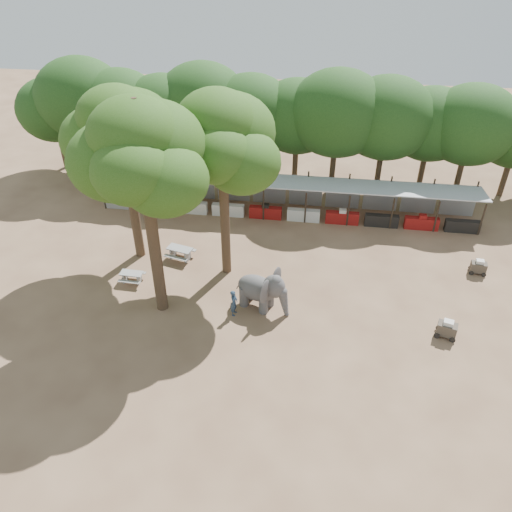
# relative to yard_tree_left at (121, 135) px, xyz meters

# --- Properties ---
(ground) EXTENTS (100.00, 100.00, 0.00)m
(ground) POSITION_rel_yard_tree_left_xyz_m (9.13, -7.19, -8.20)
(ground) COLOR brown
(ground) RESTS_ON ground
(vendor_stalls) EXTENTS (28.00, 2.99, 2.80)m
(vendor_stalls) POSITION_rel_yard_tree_left_xyz_m (9.13, 6.65, -7.02)
(vendor_stalls) COLOR #A6A8AE
(vendor_stalls) RESTS_ON ground
(yard_tree_left) EXTENTS (7.10, 6.90, 11.02)m
(yard_tree_left) POSITION_rel_yard_tree_left_xyz_m (0.00, 0.00, 0.00)
(yard_tree_left) COLOR #332316
(yard_tree_left) RESTS_ON ground
(yard_tree_center) EXTENTS (7.10, 6.90, 12.04)m
(yard_tree_center) POSITION_rel_yard_tree_left_xyz_m (3.00, -5.00, 1.01)
(yard_tree_center) COLOR #332316
(yard_tree_center) RESTS_ON ground
(yard_tree_back) EXTENTS (7.10, 6.90, 11.36)m
(yard_tree_back) POSITION_rel_yard_tree_left_xyz_m (6.00, -1.00, 0.34)
(yard_tree_back) COLOR #332316
(yard_tree_back) RESTS_ON ground
(backdrop_trees) EXTENTS (46.46, 5.95, 8.33)m
(backdrop_trees) POSITION_rel_yard_tree_left_xyz_m (9.13, 11.81, -2.69)
(backdrop_trees) COLOR #332316
(backdrop_trees) RESTS_ON ground
(elephant) EXTENTS (3.36, 2.58, 2.50)m
(elephant) POSITION_rel_yard_tree_left_xyz_m (8.82, -4.35, -6.95)
(elephant) COLOR #413F3F
(elephant) RESTS_ON ground
(handler) EXTENTS (0.45, 0.62, 1.62)m
(handler) POSITION_rel_yard_tree_left_xyz_m (7.31, -5.19, -7.39)
(handler) COLOR #26384C
(handler) RESTS_ON ground
(picnic_table_near) EXTENTS (1.43, 1.29, 0.69)m
(picnic_table_near) POSITION_rel_yard_tree_left_xyz_m (0.62, -3.14, -7.75)
(picnic_table_near) COLOR gray
(picnic_table_near) RESTS_ON ground
(picnic_table_far) EXTENTS (1.96, 1.84, 0.82)m
(picnic_table_far) POSITION_rel_yard_tree_left_xyz_m (2.89, -0.31, -7.66)
(picnic_table_far) COLOR gray
(picnic_table_far) RESTS_ON ground
(cart_front) EXTENTS (1.25, 0.99, 1.07)m
(cart_front) POSITION_rel_yard_tree_left_xyz_m (18.81, -5.40, -7.67)
(cart_front) COLOR #372E25
(cart_front) RESTS_ON ground
(cart_back) EXTENTS (1.08, 0.78, 0.99)m
(cart_back) POSITION_rel_yard_tree_left_xyz_m (21.76, 0.73, -7.71)
(cart_back) COLOR #372E25
(cart_back) RESTS_ON ground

